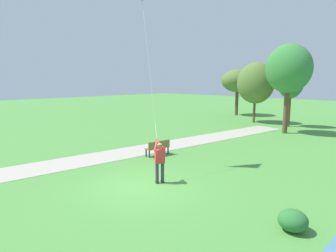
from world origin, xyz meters
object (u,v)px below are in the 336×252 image
at_px(tree_lakeside_near, 238,81).
at_px(lakeside_shrub, 293,220).
at_px(person_kite_flyer, 160,159).
at_px(tree_horizon_far, 289,69).
at_px(tree_treeline_right, 255,83).
at_px(tree_lakeside_far, 291,80).
at_px(park_bench_near_walkway, 158,147).

distance_m(tree_lakeside_near, lakeside_shrub, 28.85).
bearing_deg(person_kite_flyer, tree_horizon_far, 94.77).
bearing_deg(tree_treeline_right, person_kite_flyer, -72.13).
bearing_deg(tree_horizon_far, tree_lakeside_near, 140.12).
bearing_deg(tree_treeline_right, tree_horizon_far, -37.86).
bearing_deg(lakeside_shrub, person_kite_flyer, 179.78).
xyz_separation_m(person_kite_flyer, tree_horizon_far, (-1.27, 15.29, 4.12)).
xyz_separation_m(tree_lakeside_far, tree_treeline_right, (-3.63, 0.20, -0.33)).
relative_size(park_bench_near_walkway, tree_lakeside_far, 0.25).
bearing_deg(tree_treeline_right, lakeside_shrub, -58.32).
relative_size(park_bench_near_walkway, tree_horizon_far, 0.21).
height_order(park_bench_near_walkway, tree_horizon_far, tree_horizon_far).
bearing_deg(tree_lakeside_near, tree_treeline_right, -41.85).
bearing_deg(person_kite_flyer, tree_lakeside_near, 115.01).
xyz_separation_m(park_bench_near_walkway, tree_horizon_far, (2.08, 12.28, 4.66)).
bearing_deg(park_bench_near_walkway, person_kite_flyer, -41.99).
distance_m(tree_horizon_far, lakeside_shrub, 17.49).
height_order(tree_horizon_far, tree_treeline_right, tree_horizon_far).
height_order(tree_horizon_far, tree_lakeside_far, tree_horizon_far).
height_order(tree_lakeside_near, tree_treeline_right, tree_treeline_right).
relative_size(park_bench_near_walkway, tree_treeline_right, 0.25).
xyz_separation_m(person_kite_flyer, tree_lakeside_near, (-10.88, 23.32, 3.13)).
distance_m(tree_treeline_right, lakeside_shrub, 22.75).
bearing_deg(tree_treeline_right, tree_lakeside_near, 138.15).
distance_m(tree_lakeside_near, tree_lakeside_far, 9.46).
bearing_deg(tree_horizon_far, park_bench_near_walkway, -99.60).
bearing_deg(park_bench_near_walkway, tree_horizon_far, 80.40).
bearing_deg(tree_lakeside_far, tree_horizon_far, -70.80).
height_order(tree_treeline_right, lakeside_shrub, tree_treeline_right).
xyz_separation_m(park_bench_near_walkway, lakeside_shrub, (8.99, -3.04, -0.19)).
xyz_separation_m(tree_lakeside_near, lakeside_shrub, (16.52, -23.34, -3.86)).
relative_size(tree_horizon_far, tree_lakeside_far, 1.17).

